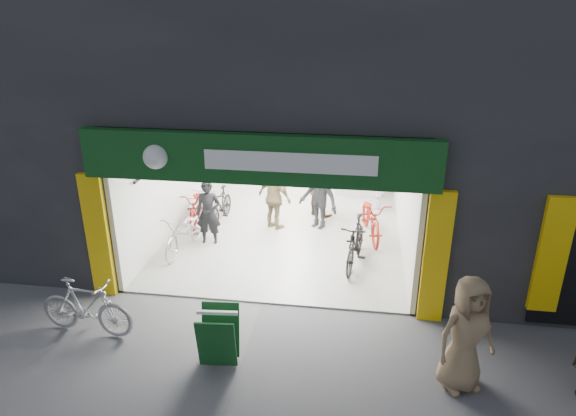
% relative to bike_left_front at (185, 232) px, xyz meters
% --- Properties ---
extents(ground, '(60.00, 60.00, 0.00)m').
position_rel_bike_left_front_xyz_m(ground, '(2.23, -2.02, -0.50)').
color(ground, '#56565B').
rests_on(ground, ground).
extents(building, '(17.00, 10.27, 8.00)m').
position_rel_bike_left_front_xyz_m(building, '(3.14, 2.97, 3.82)').
color(building, '#232326').
rests_on(building, ground).
extents(bike_left_front, '(0.92, 1.97, 1.00)m').
position_rel_bike_left_front_xyz_m(bike_left_front, '(0.00, 0.00, 0.00)').
color(bike_left_front, '#B6B5BB').
rests_on(bike_left_front, ground).
extents(bike_left_midfront, '(0.57, 1.62, 0.96)m').
position_rel_bike_left_front_xyz_m(bike_left_midfront, '(0.39, 1.81, -0.02)').
color(bike_left_midfront, black).
rests_on(bike_left_midfront, ground).
extents(bike_left_midback, '(1.02, 2.03, 1.02)m').
position_rel_bike_left_front_xyz_m(bike_left_midback, '(-0.20, 1.55, 0.01)').
color(bike_left_midback, maroon).
rests_on(bike_left_midback, ground).
extents(bike_left_back, '(0.61, 1.58, 0.93)m').
position_rel_bike_left_front_xyz_m(bike_left_back, '(-0.16, 2.18, -0.03)').
color(bike_left_back, silver).
rests_on(bike_left_back, ground).
extents(bike_right_front, '(0.84, 1.94, 1.13)m').
position_rel_bike_left_front_xyz_m(bike_right_front, '(4.03, -0.15, 0.07)').
color(bike_right_front, black).
rests_on(bike_right_front, ground).
extents(bike_right_mid, '(1.06, 2.13, 1.07)m').
position_rel_bike_left_front_xyz_m(bike_right_mid, '(4.40, 1.43, 0.04)').
color(bike_right_mid, maroon).
rests_on(bike_right_mid, ground).
extents(bike_right_back, '(0.81, 2.05, 1.20)m').
position_rel_bike_left_front_xyz_m(bike_right_back, '(4.54, 3.92, 0.10)').
color(bike_right_back, '#A2A2A6').
rests_on(bike_right_back, ground).
extents(parked_bike, '(1.86, 0.70, 1.09)m').
position_rel_bike_left_front_xyz_m(parked_bike, '(-0.69, -3.39, 0.05)').
color(parked_bike, '#A8A9AD').
rests_on(parked_bike, ground).
extents(customer_a, '(0.63, 0.43, 1.65)m').
position_rel_bike_left_front_xyz_m(customer_a, '(0.47, 0.45, 0.33)').
color(customer_a, black).
rests_on(customer_a, ground).
extents(customer_b, '(1.05, 0.97, 1.75)m').
position_rel_bike_left_front_xyz_m(customer_b, '(2.96, 2.68, 0.38)').
color(customer_b, '#3C2B1B').
rests_on(customer_b, ground).
extents(customer_c, '(1.35, 1.18, 1.81)m').
position_rel_bike_left_front_xyz_m(customer_c, '(3.02, 1.75, 0.41)').
color(customer_c, black).
rests_on(customer_c, ground).
extents(customer_d, '(1.12, 0.92, 1.78)m').
position_rel_bike_left_front_xyz_m(customer_d, '(1.91, 1.54, 0.39)').
color(customer_d, olive).
rests_on(customer_d, ground).
extents(pedestrian_near, '(1.10, 0.94, 1.92)m').
position_rel_bike_left_front_xyz_m(pedestrian_near, '(5.75, -3.86, 0.46)').
color(pedestrian_near, '#7F684A').
rests_on(pedestrian_near, ground).
extents(sandwich_board, '(0.68, 0.70, 0.97)m').
position_rel_bike_left_front_xyz_m(sandwich_board, '(1.88, -3.87, 0.04)').
color(sandwich_board, '#10431B').
rests_on(sandwich_board, ground).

